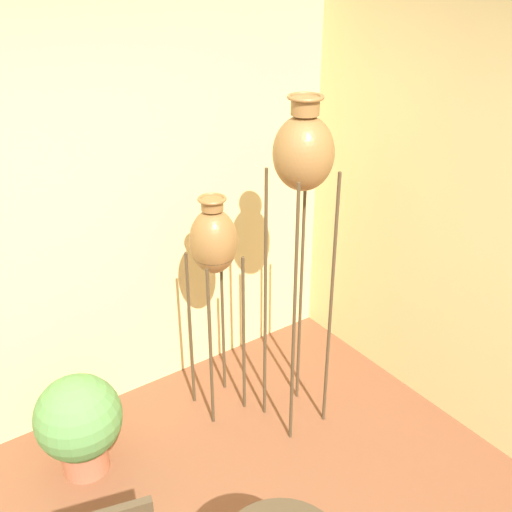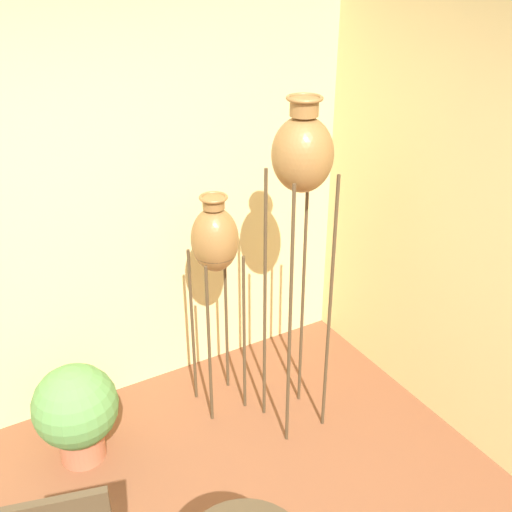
% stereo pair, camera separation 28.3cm
% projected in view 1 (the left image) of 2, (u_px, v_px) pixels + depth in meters
% --- Properties ---
extents(wall_back, '(7.98, 0.06, 2.70)m').
position_uv_depth(wall_back, '(41.00, 224.00, 3.34)').
color(wall_back, beige).
rests_on(wall_back, ground_plane).
extents(vase_stand_tall, '(0.32, 0.32, 2.07)m').
position_uv_depth(vase_stand_tall, '(303.00, 161.00, 3.12)').
color(vase_stand_tall, '#473823').
rests_on(vase_stand_tall, ground_plane).
extents(vase_stand_medium, '(0.28, 0.28, 1.48)m').
position_uv_depth(vase_stand_medium, '(214.00, 245.00, 3.48)').
color(vase_stand_medium, '#473823').
rests_on(vase_stand_medium, ground_plane).
extents(potted_plant, '(0.49, 0.49, 0.63)m').
position_uv_depth(potted_plant, '(79.00, 422.00, 3.36)').
color(potted_plant, '#B26647').
rests_on(potted_plant, ground_plane).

